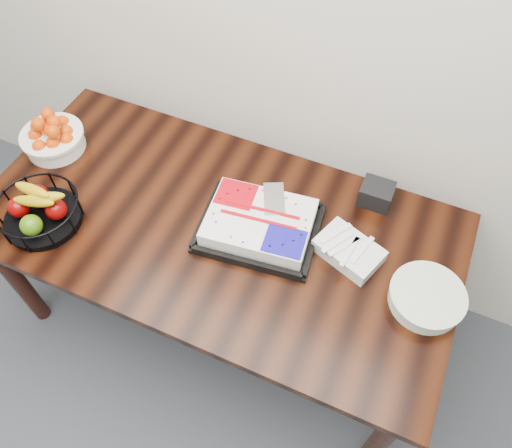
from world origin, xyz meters
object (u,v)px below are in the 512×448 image
at_px(plate_stack, 426,298).
at_px(cake_tray, 259,224).
at_px(table, 217,237).
at_px(napkin_box, 376,194).
at_px(fruit_basket, 39,210).
at_px(tangerine_bowl, 52,135).

bearing_deg(plate_stack, cake_tray, 175.92).
distance_m(table, napkin_box, 0.63).
bearing_deg(napkin_box, fruit_basket, -151.77).
bearing_deg(tangerine_bowl, fruit_basket, -59.80).
height_order(fruit_basket, napkin_box, fruit_basket).
xyz_separation_m(cake_tray, tangerine_bowl, (-0.95, 0.04, 0.03)).
bearing_deg(napkin_box, plate_stack, -52.09).
bearing_deg(fruit_basket, table, 22.35).
distance_m(cake_tray, napkin_box, 0.46).
bearing_deg(cake_tray, tangerine_bowl, 177.29).
xyz_separation_m(tangerine_bowl, plate_stack, (1.57, -0.09, -0.04)).
bearing_deg(cake_tray, napkin_box, 41.29).
height_order(tangerine_bowl, napkin_box, tangerine_bowl).
distance_m(fruit_basket, plate_stack, 1.40).
bearing_deg(plate_stack, napkin_box, 127.91).
relative_size(tangerine_bowl, napkin_box, 2.13).
relative_size(tangerine_bowl, plate_stack, 1.02).
height_order(table, fruit_basket, fruit_basket).
bearing_deg(table, plate_stack, -0.18).
bearing_deg(plate_stack, tangerine_bowl, 176.75).
height_order(table, plate_stack, plate_stack).
relative_size(cake_tray, plate_stack, 1.86).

